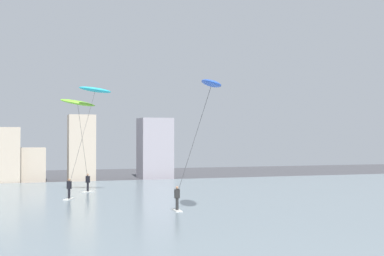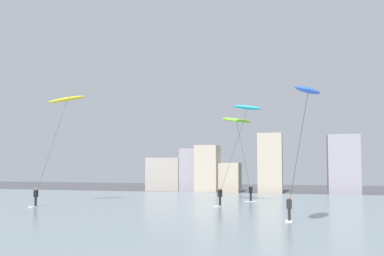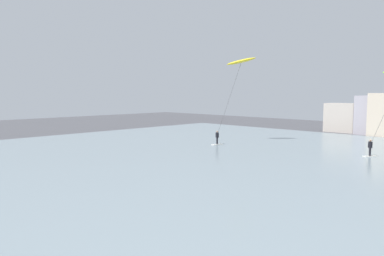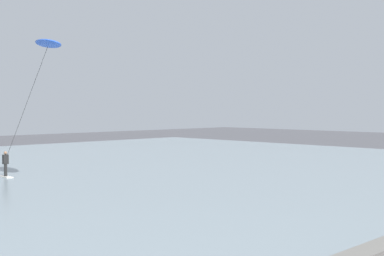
# 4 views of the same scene
# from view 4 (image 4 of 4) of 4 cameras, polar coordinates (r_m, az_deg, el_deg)

# --- Properties ---
(kitesurfer_blue) EXTENTS (2.71, 5.82, 8.80)m
(kitesurfer_blue) POSITION_cam_4_polar(r_m,az_deg,el_deg) (34.25, -15.33, 7.78)
(kitesurfer_blue) COLOR silver
(kitesurfer_blue) RESTS_ON water_bay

